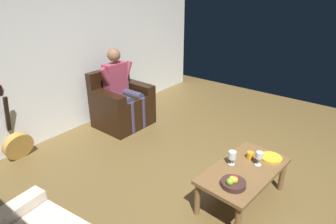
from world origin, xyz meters
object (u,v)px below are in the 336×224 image
Objects in this scene: wine_glass_far at (232,156)px; decorative_dish at (271,158)px; candle_jar at (250,155)px; wine_glass_near at (259,156)px; fruit_bowl at (233,183)px; person_seated at (121,86)px; coffee_table at (244,174)px; armchair at (122,105)px; guitar at (17,143)px.

decorative_dish is at bearing 140.95° from wine_glass_far.
candle_jar is at bearing -53.87° from decorative_dish.
wine_glass_near reaches higher than fruit_bowl.
person_seated is 16.68× the size of candle_jar.
coffee_table is 0.25m from wine_glass_near.
armchair is at bearing -103.53° from wine_glass_far.
wine_glass_near is (0.38, 2.48, -0.17)m from person_seated.
person_seated is 8.15× the size of wine_glass_far.
wine_glass_near is (0.38, 2.51, 0.19)m from armchair.
armchair is 2.48m from coffee_table.
decorative_dish is (-0.37, 0.30, -0.09)m from wine_glass_far.
decorative_dish is (0.18, 2.55, -0.26)m from person_seated.
candle_jar is (0.31, 2.38, 0.12)m from armchair.
candle_jar reaches higher than coffee_table.
guitar reaches higher than decorative_dish.
guitar reaches higher than armchair.
wine_glass_far reaches higher than fruit_bowl.
coffee_table is 0.34m from fruit_bowl.
decorative_dish is at bearing 116.03° from guitar.
wine_glass_far is (0.55, 2.25, -0.17)m from person_seated.
armchair is 5.84× the size of wine_glass_near.
wine_glass_near is at bearing 61.04° from candle_jar.
fruit_bowl is at bearing 71.77° from person_seated.
armchair reaches higher than wine_glass_near.
wine_glass_far is at bearing -39.05° from decorative_dish.
guitar is at bearing -11.76° from person_seated.
wine_glass_near is 0.66× the size of fruit_bowl.
decorative_dish is (-0.21, 0.07, -0.10)m from wine_glass_near.
coffee_table is at bearing 78.89° from armchair.
wine_glass_near is at bearing 82.80° from person_seated.
wine_glass_near is at bearing 152.94° from coffee_table.
decorative_dish is at bearing 87.63° from armchair.
fruit_bowl is (0.33, 0.03, 0.10)m from coffee_table.
fruit_bowl is 3.15× the size of candle_jar.
decorative_dish is at bearing 157.72° from coffee_table.
armchair is 5.89× the size of wine_glass_far.
fruit_bowl is 0.71m from decorative_dish.
coffee_table is 7.12× the size of wine_glass_far.
decorative_dish is at bearing 170.02° from fruit_bowl.
guitar is at bearing -75.36° from fruit_bowl.
person_seated is 2.51m from wine_glass_near.
decorative_dish is 3.07× the size of candle_jar.
armchair is 0.72× the size of person_seated.
coffee_table is 0.22m from wine_glass_far.
coffee_table is at bearing -22.28° from decorative_dish.
wine_glass_near is (-1.22, 2.86, 0.30)m from guitar.
person_seated is at bearing -102.77° from coffee_table.
person_seated reaches higher than coffee_table.
person_seated is 2.57m from decorative_dish.
armchair is at bearing -93.91° from decorative_dish.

